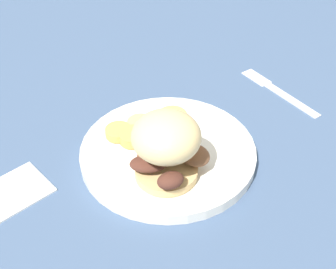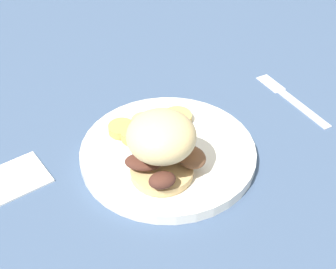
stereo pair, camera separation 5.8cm
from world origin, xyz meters
The scene contains 9 objects.
ground_plane centered at (0.00, 0.00, 0.00)m, with size 4.00×4.00×0.00m, color #3D5170.
dinner_plate centered at (0.00, 0.00, 0.01)m, with size 0.26×0.26×0.02m.
sandwich centered at (0.05, -0.01, 0.07)m, with size 0.10×0.12×0.10m.
potato_round_0 centered at (-0.06, -0.03, 0.02)m, with size 0.04×0.04×0.01m, color #DBB766.
potato_round_1 centered at (-0.06, 0.02, 0.02)m, with size 0.05×0.05×0.01m, color tan.
potato_round_2 centered at (-0.03, -0.05, 0.03)m, with size 0.04×0.04×0.02m, color tan.
potato_round_3 centered at (-0.04, -0.07, 0.02)m, with size 0.04×0.04×0.01m, color tan.
fork centered at (-0.13, 0.22, 0.00)m, with size 0.17×0.09×0.00m.
napkin centered at (0.04, -0.23, 0.00)m, with size 0.12×0.07×0.01m, color white.
Camera 2 is at (0.51, -0.04, 0.47)m, focal length 50.00 mm.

